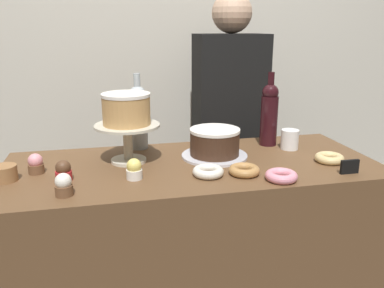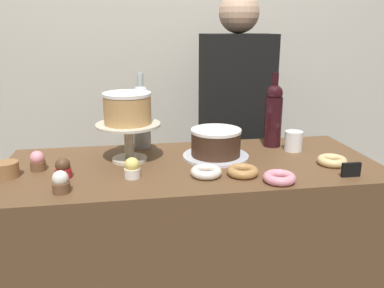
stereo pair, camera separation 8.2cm
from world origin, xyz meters
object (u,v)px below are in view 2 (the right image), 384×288
donut_maple (243,171)px  barista_figure (235,142)px  white_layer_cake (127,108)px  price_sign_chalkboard (351,170)px  donut_pink (279,178)px  wine_bottle_clear (141,115)px  donut_sugar (206,172)px  cupcake_strawberry (38,161)px  coffee_cup_ceramic (293,141)px  cupcake_vanilla (61,182)px  chocolate_round_cake (216,142)px  donut_glazed (332,161)px  cupcake_chocolate (63,168)px  wine_bottle_dark_red (273,114)px  cupcake_lemon (132,168)px  cake_stand_pedestal (129,135)px  cookie_stack (7,170)px

donut_maple → barista_figure: size_ratio=0.07×
white_layer_cake → barista_figure: size_ratio=0.12×
price_sign_chalkboard → barista_figure: bearing=105.2°
donut_pink → wine_bottle_clear: bearing=132.2°
donut_sugar → cupcake_strawberry: bearing=165.0°
coffee_cup_ceramic → cupcake_vanilla: bearing=-161.3°
chocolate_round_cake → coffee_cup_ceramic: (0.35, 0.04, -0.02)m
donut_glazed → chocolate_round_cake: bearing=159.3°
cupcake_chocolate → donut_maple: (0.63, -0.08, -0.02)m
cupcake_chocolate → donut_glazed: (1.00, -0.02, -0.02)m
wine_bottle_dark_red → donut_pink: (-0.13, -0.42, -0.13)m
cupcake_lemon → donut_glazed: 0.76m
cupcake_lemon → coffee_cup_ceramic: 0.72m
barista_figure → cupcake_lemon: bearing=-130.1°
price_sign_chalkboard → cake_stand_pedestal: bearing=158.3°
barista_figure → wine_bottle_clear: bearing=-149.9°
cupcake_chocolate → coffee_cup_ceramic: bearing=10.7°
white_layer_cake → cupcake_strawberry: white_layer_cake is taller
cake_stand_pedestal → wine_bottle_clear: bearing=71.6°
chocolate_round_cake → cupcake_strawberry: chocolate_round_cake is taller
donut_pink → coffee_cup_ceramic: 0.39m
donut_maple → wine_bottle_dark_red: bearing=55.5°
cupcake_strawberry → cupcake_chocolate: bearing=-42.8°
chocolate_round_cake → coffee_cup_ceramic: size_ratio=2.39×
barista_figure → cupcake_vanilla: bearing=-136.0°
wine_bottle_dark_red → donut_glazed: (0.14, -0.28, -0.13)m
wine_bottle_clear → cookie_stack: wine_bottle_clear is taller
cupcake_chocolate → donut_maple: size_ratio=0.66×
white_layer_cake → donut_sugar: (0.27, -0.22, -0.20)m
cupcake_strawberry → cupcake_chocolate: size_ratio=1.00×
wine_bottle_dark_red → donut_maple: (-0.23, -0.34, -0.13)m
cupcake_vanilla → donut_pink: size_ratio=0.66×
wine_bottle_dark_red → coffee_cup_ceramic: 0.15m
cake_stand_pedestal → cupcake_lemon: cake_stand_pedestal is taller
wine_bottle_dark_red → cupcake_chocolate: wine_bottle_dark_red is taller
cupcake_vanilla → cookie_stack: (-0.21, 0.17, -0.01)m
white_layer_cake → cookie_stack: (-0.43, -0.11, -0.18)m
coffee_cup_ceramic → barista_figure: bearing=106.7°
white_layer_cake → cupcake_lemon: size_ratio=2.49×
cupcake_lemon → donut_sugar: cupcake_lemon is taller
donut_pink → cupcake_lemon: bearing=165.8°
chocolate_round_cake → cupcake_strawberry: (-0.68, -0.04, -0.03)m
wine_bottle_clear → cookie_stack: bearing=-149.5°
cupcake_chocolate → price_sign_chalkboard: (1.00, -0.15, -0.01)m
chocolate_round_cake → wine_bottle_dark_red: 0.32m
chocolate_round_cake → cupcake_chocolate: bearing=-166.6°
coffee_cup_ceramic → barista_figure: 0.48m
donut_glazed → price_sign_chalkboard: size_ratio=1.60×
cupcake_strawberry → barista_figure: 1.05m
cupcake_strawberry → donut_pink: cupcake_strawberry is taller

